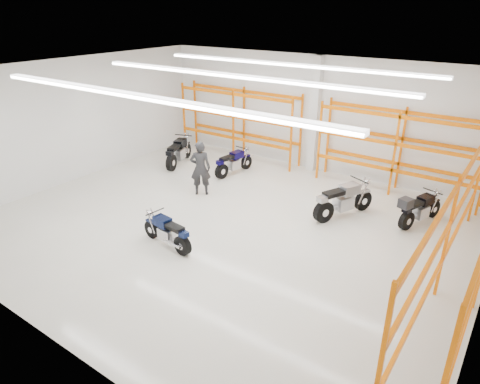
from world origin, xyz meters
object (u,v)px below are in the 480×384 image
Objects in this scene: motorcycle_back_b at (233,163)px; motorcycle_back_d at (418,210)px; motorcycle_back_a at (178,153)px; structural_column at (315,115)px; standing_man at (200,168)px; motorcycle_back_c at (342,201)px; motorcycle_main at (168,233)px.

motorcycle_back_b is 7.10m from motorcycle_back_d.
motorcycle_back_a is 0.49× the size of structural_column.
standing_man is at bearing -115.07° from structural_column.
standing_man is (-4.78, -1.17, 0.43)m from motorcycle_back_c.
structural_column reaches higher than motorcycle_back_b.
standing_man is at bearing 115.79° from motorcycle_main.
standing_man is (-6.89, -1.99, 0.47)m from motorcycle_back_d.
motorcycle_back_a is 1.11× the size of motorcycle_back_b.
motorcycle_back_d is 7.18m from standing_man.
motorcycle_back_a is at bearing -150.53° from structural_column.
motorcycle_main is 0.98× the size of standing_man.
motorcycle_back_a is 9.61m from motorcycle_back_d.
motorcycle_back_b is at bearing -135.26° from structural_column.
structural_column reaches higher than motorcycle_main.
standing_man is at bearing -33.11° from motorcycle_back_a.
standing_man reaches higher than motorcycle_back_b.
motorcycle_main is 6.69m from motorcycle_back_a.
motorcycle_back_b is 5.10m from motorcycle_back_c.
structural_column is (0.49, 7.83, 1.81)m from motorcycle_main.
structural_column reaches higher than motorcycle_back_a.
motorcycle_back_b is at bearing 108.26° from motorcycle_main.
motorcycle_back_d is at bearing 21.22° from motorcycle_back_c.
structural_column is (2.10, 4.50, 1.28)m from standing_man.
motorcycle_back_c is (4.99, -1.03, 0.08)m from motorcycle_back_b.
motorcycle_back_c reaches higher than motorcycle_main.
motorcycle_back_d reaches higher than motorcycle_main.
motorcycle_main is 0.86× the size of motorcycle_back_c.
motorcycle_main is 3.74m from standing_man.
standing_man is (0.21, -2.20, 0.51)m from motorcycle_back_b.
motorcycle_back_a is 7.52m from motorcycle_back_c.
motorcycle_back_d is 1.03× the size of standing_man.
motorcycle_main is 0.95× the size of motorcycle_back_b.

